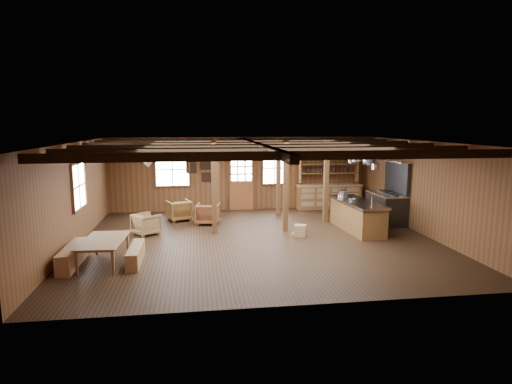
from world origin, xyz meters
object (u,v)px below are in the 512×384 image
kitchen_island (357,215)px  commercial_range (388,203)px  dining_table (105,252)px  armchair_b (208,214)px  armchair_a (179,210)px  armchair_c (146,224)px

kitchen_island → commercial_range: (1.42, 0.88, 0.19)m
dining_table → armchair_b: (2.53, 3.80, 0.04)m
kitchen_island → dining_table: kitchen_island is taller
armchair_a → armchair_b: 1.18m
commercial_range → dining_table: commercial_range is taller
dining_table → armchair_a: size_ratio=2.22×
kitchen_island → dining_table: bearing=-166.4°
armchair_c → dining_table: bearing=128.8°
dining_table → armchair_a: bearing=-16.2°
commercial_range → armchair_b: 6.06m
kitchen_island → armchair_a: kitchen_island is taller
dining_table → armchair_c: bearing=-10.6°
kitchen_island → dining_table: 7.48m
dining_table → armchair_c: 2.77m
kitchen_island → armchair_b: kitchen_island is taller
kitchen_island → dining_table: size_ratio=1.50×
commercial_range → armchair_c: size_ratio=3.01×
kitchen_island → commercial_range: bearing=27.7°
armchair_b → armchair_a: bearing=-23.1°
commercial_range → armchair_b: bearing=173.9°
kitchen_island → armchair_b: size_ratio=3.39×
armchair_b → kitchen_island: bearing=173.7°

